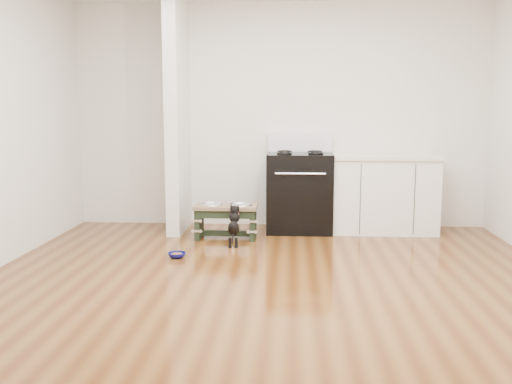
# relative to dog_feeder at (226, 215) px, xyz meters

# --- Properties ---
(ground) EXTENTS (5.00, 5.00, 0.00)m
(ground) POSITION_rel_dog_feeder_xyz_m (0.57, -1.68, -0.27)
(ground) COLOR #4E280E
(ground) RESTS_ON ground
(room_shell) EXTENTS (5.00, 5.00, 5.00)m
(room_shell) POSITION_rel_dog_feeder_xyz_m (0.57, -1.68, 1.35)
(room_shell) COLOR silver
(room_shell) RESTS_ON ground
(partition_wall) EXTENTS (0.15, 0.80, 2.70)m
(partition_wall) POSITION_rel_dog_feeder_xyz_m (-0.60, 0.42, 1.08)
(partition_wall) COLOR silver
(partition_wall) RESTS_ON ground
(oven_range) EXTENTS (0.76, 0.69, 1.14)m
(oven_range) POSITION_rel_dog_feeder_xyz_m (0.82, 0.48, 0.21)
(oven_range) COLOR black
(oven_range) RESTS_ON ground
(cabinet_run) EXTENTS (1.24, 0.64, 0.91)m
(cabinet_run) POSITION_rel_dog_feeder_xyz_m (1.80, 0.50, 0.18)
(cabinet_run) COLOR white
(cabinet_run) RESTS_ON ground
(dog_feeder) EXTENTS (0.69, 0.37, 0.39)m
(dog_feeder) POSITION_rel_dog_feeder_xyz_m (0.00, 0.00, 0.00)
(dog_feeder) COLOR black
(dog_feeder) RESTS_ON ground
(puppy) EXTENTS (0.12, 0.35, 0.42)m
(puppy) POSITION_rel_dog_feeder_xyz_m (0.12, -0.32, -0.04)
(puppy) COLOR black
(puppy) RESTS_ON ground
(floor_bowl) EXTENTS (0.20, 0.20, 0.05)m
(floor_bowl) POSITION_rel_dog_feeder_xyz_m (-0.38, -0.87, -0.24)
(floor_bowl) COLOR #0C0D59
(floor_bowl) RESTS_ON ground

